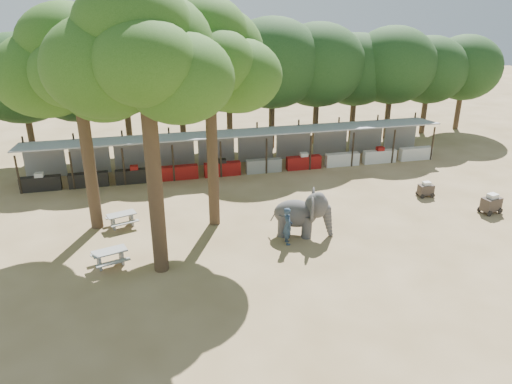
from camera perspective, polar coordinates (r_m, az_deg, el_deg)
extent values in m
plane|color=brown|center=(21.97, 5.63, -9.52)|extent=(100.00, 100.00, 0.00)
cube|color=gray|center=(33.41, -1.90, 6.76)|extent=(28.00, 2.99, 0.39)
cylinder|color=#2D2319|center=(32.53, -23.67, 1.95)|extent=(0.12, 0.12, 2.40)
cylinder|color=#2D2319|center=(34.99, -23.05, 3.78)|extent=(0.12, 0.12, 2.80)
cube|color=black|center=(33.01, -23.40, 0.88)|extent=(2.38, 0.50, 0.90)
cube|color=gray|center=(35.06, -22.97, 3.13)|extent=(2.52, 0.12, 2.00)
cylinder|color=#2D2319|center=(32.11, -18.78, 2.42)|extent=(0.12, 0.12, 2.40)
cylinder|color=#2D2319|center=(34.59, -18.50, 4.23)|extent=(0.12, 0.12, 2.80)
cube|color=black|center=(32.59, -18.58, 1.33)|extent=(2.38, 0.50, 0.90)
cube|color=gray|center=(34.67, -18.42, 3.58)|extent=(2.52, 0.12, 2.00)
cylinder|color=#2D2319|center=(31.93, -13.79, 2.88)|extent=(0.12, 0.12, 2.40)
cylinder|color=#2D2319|center=(34.43, -13.86, 4.67)|extent=(0.12, 0.12, 2.80)
cube|color=black|center=(32.41, -13.67, 1.78)|extent=(2.38, 0.50, 0.90)
cube|color=gray|center=(34.50, -13.80, 4.01)|extent=(2.52, 0.12, 2.00)
cylinder|color=#2D2319|center=(31.99, -8.78, 3.32)|extent=(0.12, 0.12, 2.40)
cylinder|color=#2D2319|center=(34.49, -9.21, 5.08)|extent=(0.12, 0.12, 2.80)
cube|color=maroon|center=(32.48, -8.74, 2.21)|extent=(2.38, 0.50, 0.90)
cube|color=gray|center=(34.56, -9.16, 4.42)|extent=(2.52, 0.12, 2.00)
cylinder|color=#2D2319|center=(32.30, -3.83, 3.73)|extent=(0.12, 0.12, 2.40)
cylinder|color=#2D2319|center=(34.77, -4.59, 5.45)|extent=(0.12, 0.12, 2.80)
cube|color=maroon|center=(32.78, -3.87, 2.63)|extent=(2.38, 0.50, 0.90)
cube|color=gray|center=(34.84, -4.56, 4.80)|extent=(2.52, 0.12, 2.00)
cylinder|color=#2D2319|center=(32.84, 1.00, 4.10)|extent=(0.12, 0.12, 2.40)
cylinder|color=#2D2319|center=(35.28, -0.08, 5.78)|extent=(0.12, 0.12, 2.80)
cube|color=gray|center=(33.31, 0.89, 3.02)|extent=(2.38, 0.50, 0.90)
cube|color=gray|center=(35.35, -0.06, 5.13)|extent=(2.52, 0.12, 2.00)
cylinder|color=#2D2319|center=(33.61, 5.65, 4.44)|extent=(0.12, 0.12, 2.40)
cylinder|color=#2D2319|center=(35.99, 4.29, 6.06)|extent=(0.12, 0.12, 2.80)
cube|color=maroon|center=(34.07, 5.47, 3.37)|extent=(2.38, 0.50, 0.90)
cube|color=gray|center=(36.06, 4.29, 5.43)|extent=(2.52, 0.12, 2.00)
cylinder|color=#2D2319|center=(34.59, 10.06, 4.72)|extent=(0.12, 0.12, 2.40)
cylinder|color=#2D2319|center=(36.91, 8.47, 6.30)|extent=(0.12, 0.12, 2.80)
cube|color=silver|center=(35.04, 9.82, 3.68)|extent=(2.38, 0.50, 0.90)
cube|color=gray|center=(36.98, 8.46, 5.68)|extent=(2.52, 0.12, 2.00)
cylinder|color=#2D2319|center=(35.76, 14.22, 4.97)|extent=(0.12, 0.12, 2.40)
cylinder|color=#2D2319|center=(38.01, 12.43, 6.49)|extent=(0.12, 0.12, 2.80)
cube|color=silver|center=(36.20, 13.93, 3.96)|extent=(2.38, 0.50, 0.90)
cube|color=gray|center=(38.08, 12.41, 5.89)|extent=(2.52, 0.12, 2.00)
cylinder|color=#2D2319|center=(37.11, 18.09, 5.17)|extent=(0.12, 0.12, 2.40)
cylinder|color=#2D2319|center=(39.28, 16.15, 6.65)|extent=(0.12, 0.12, 2.80)
cube|color=silver|center=(37.53, 17.76, 4.20)|extent=(2.38, 0.50, 0.90)
cube|color=gray|center=(39.34, 16.12, 6.07)|extent=(2.52, 0.12, 2.00)
cylinder|color=#332316|center=(25.64, -18.85, 5.46)|extent=(0.60, 0.60, 9.20)
cone|color=#332316|center=(24.77, -20.23, 15.65)|extent=(0.57, 0.57, 2.88)
ellipsoid|color=#1E4611|center=(25.43, -22.92, 12.25)|extent=(4.80, 4.80, 3.94)
ellipsoid|color=#1E4611|center=(24.32, -16.94, 11.67)|extent=(4.20, 4.20, 3.44)
ellipsoid|color=#1E4611|center=(25.92, -19.30, 14.28)|extent=(5.20, 5.20, 4.26)
ellipsoid|color=#1E4611|center=(23.62, -20.17, 12.71)|extent=(3.80, 3.80, 3.12)
ellipsoid|color=#1E4611|center=(25.00, -20.89, 15.66)|extent=(4.40, 4.40, 3.61)
cylinder|color=#332316|center=(20.55, -11.75, 3.85)|extent=(0.64, 0.64, 10.40)
cone|color=#332316|center=(19.54, -13.01, 18.42)|extent=(0.61, 0.61, 3.25)
ellipsoid|color=#1E4611|center=(20.03, -16.74, 13.65)|extent=(4.80, 4.80, 3.94)
ellipsoid|color=#1E4611|center=(19.23, -8.80, 12.76)|extent=(4.20, 4.20, 3.44)
ellipsoid|color=#1E4611|center=(20.73, -12.27, 16.03)|extent=(5.20, 5.20, 4.26)
ellipsoid|color=#1E4611|center=(18.38, -12.57, 14.25)|extent=(3.80, 3.80, 3.12)
ellipsoid|color=#1E4611|center=(19.75, -13.89, 17.92)|extent=(4.40, 4.40, 3.61)
cylinder|color=#332316|center=(24.71, -5.09, 6.46)|extent=(0.56, 0.56, 9.60)
cone|color=#332316|center=(23.82, -5.50, 17.61)|extent=(0.53, 0.53, 3.00)
ellipsoid|color=#1E4611|center=(24.13, -8.87, 14.07)|extent=(4.80, 4.80, 3.94)
ellipsoid|color=#1E4611|center=(23.67, -2.17, 13.17)|extent=(4.20, 4.20, 3.44)
ellipsoid|color=#1E4611|center=(25.02, -5.33, 15.92)|extent=(5.20, 5.20, 4.26)
ellipsoid|color=#1E4611|center=(22.68, -4.90, 14.48)|extent=(3.80, 3.80, 3.12)
ellipsoid|color=#1E4611|center=(23.98, -6.31, 17.52)|extent=(4.40, 4.40, 3.61)
cylinder|color=#332316|center=(38.44, -23.47, 6.04)|extent=(0.44, 0.44, 3.74)
ellipsoid|color=black|center=(37.67, -24.34, 11.35)|extent=(6.46, 5.95, 5.61)
cylinder|color=#332316|center=(37.97, -18.52, 6.57)|extent=(0.44, 0.44, 3.74)
ellipsoid|color=black|center=(37.20, -19.23, 11.97)|extent=(6.46, 5.95, 5.61)
cylinder|color=#332316|center=(37.80, -13.47, 7.05)|extent=(0.44, 0.44, 3.74)
ellipsoid|color=black|center=(37.02, -13.99, 12.50)|extent=(6.46, 5.95, 5.61)
cylinder|color=#332316|center=(37.91, -8.40, 7.48)|extent=(0.44, 0.44, 3.74)
ellipsoid|color=black|center=(37.13, -8.73, 12.92)|extent=(6.46, 5.95, 5.61)
cylinder|color=#332316|center=(38.32, -3.40, 7.85)|extent=(0.44, 0.44, 3.74)
ellipsoid|color=black|center=(37.55, -3.53, 13.24)|extent=(6.46, 5.95, 5.61)
cylinder|color=#332316|center=(39.01, 1.47, 8.15)|extent=(0.44, 0.44, 3.74)
ellipsoid|color=black|center=(38.25, 1.53, 13.45)|extent=(6.46, 5.95, 5.61)
cylinder|color=#332316|center=(39.96, 6.15, 8.38)|extent=(0.44, 0.44, 3.74)
ellipsoid|color=black|center=(39.23, 6.38, 13.56)|extent=(6.46, 5.95, 5.61)
cylinder|color=#332316|center=(41.17, 10.59, 8.55)|extent=(0.44, 0.44, 3.74)
ellipsoid|color=black|center=(40.45, 10.97, 13.57)|extent=(6.46, 5.95, 5.61)
cylinder|color=#332316|center=(42.60, 14.75, 8.66)|extent=(0.44, 0.44, 3.74)
ellipsoid|color=black|center=(41.91, 15.26, 13.51)|extent=(6.46, 5.95, 5.61)
cylinder|color=#332316|center=(44.24, 18.63, 8.73)|extent=(0.44, 0.44, 3.74)
ellipsoid|color=black|center=(43.57, 19.24, 13.38)|extent=(6.46, 5.95, 5.61)
cylinder|color=#332316|center=(46.06, 22.22, 8.75)|extent=(0.44, 0.44, 3.74)
ellipsoid|color=black|center=(45.42, 22.91, 13.21)|extent=(6.46, 5.95, 5.61)
ellipsoid|color=#3C3939|center=(24.89, 4.53, -2.45)|extent=(2.46, 1.96, 1.39)
cylinder|color=#3C3939|center=(24.86, 3.08, -3.81)|extent=(0.64, 0.64, 1.18)
cylinder|color=#3C3939|center=(25.45, 3.22, -3.15)|extent=(0.64, 0.64, 1.18)
cylinder|color=#3C3939|center=(24.80, 5.81, -3.98)|extent=(0.64, 0.64, 1.18)
cylinder|color=#3C3939|center=(25.39, 5.88, -3.31)|extent=(0.64, 0.64, 1.18)
ellipsoid|color=#3C3939|center=(24.65, 6.94, -1.54)|extent=(1.46, 1.33, 1.29)
ellipsoid|color=#3C3939|center=(24.07, 6.42, -2.05)|extent=(0.57, 1.06, 1.32)
ellipsoid|color=#3C3939|center=(25.21, 6.54, -0.86)|extent=(0.57, 1.06, 1.32)
cone|color=#3C3939|center=(25.03, 8.29, -3.48)|extent=(0.69, 0.69, 1.46)
imported|color=#26384C|center=(24.02, 3.64, -3.88)|extent=(0.47, 0.69, 1.89)
cube|color=gray|center=(23.20, -16.42, -6.51)|extent=(1.62, 1.08, 0.06)
cube|color=gray|center=(23.30, -17.50, -7.56)|extent=(0.26, 0.60, 0.69)
cube|color=gray|center=(23.46, -15.14, -7.04)|extent=(0.26, 0.60, 0.69)
cube|color=gray|center=(22.87, -16.00, -7.76)|extent=(1.50, 0.65, 0.05)
cube|color=gray|center=(23.81, -16.66, -6.57)|extent=(1.50, 0.65, 0.05)
cube|color=gray|center=(26.66, -15.13, -2.47)|extent=(1.57, 1.07, 0.06)
cube|color=gray|center=(26.70, -16.04, -3.37)|extent=(0.26, 0.58, 0.67)
cube|color=gray|center=(26.91, -14.08, -2.95)|extent=(0.26, 0.58, 0.67)
cube|color=gray|center=(26.31, -14.74, -3.47)|extent=(1.44, 0.66, 0.05)
cube|color=gray|center=(27.24, -15.39, -2.61)|extent=(1.44, 0.66, 0.05)
cube|color=#312721|center=(30.23, 25.28, -1.25)|extent=(1.15, 0.84, 0.73)
cylinder|color=black|center=(29.87, 25.15, -2.27)|extent=(0.32, 0.13, 0.31)
cylinder|color=black|center=(30.49, 26.15, -1.96)|extent=(0.32, 0.13, 0.31)
cylinder|color=black|center=(30.25, 24.17, -1.79)|extent=(0.32, 0.13, 0.31)
cylinder|color=black|center=(30.86, 25.18, -1.49)|extent=(0.32, 0.13, 0.31)
cube|color=silver|center=(30.06, 25.43, -0.43)|extent=(0.60, 0.52, 0.26)
cube|color=#312721|center=(31.15, 18.83, 0.26)|extent=(0.86, 0.52, 0.60)
cylinder|color=black|center=(30.86, 18.48, -0.50)|extent=(0.26, 0.05, 0.26)
cylinder|color=black|center=(31.21, 19.56, -0.39)|extent=(0.26, 0.05, 0.26)
cylinder|color=black|center=(31.31, 17.97, -0.10)|extent=(0.26, 0.05, 0.26)
cylinder|color=black|center=(31.65, 19.04, 0.01)|extent=(0.26, 0.05, 0.26)
cube|color=silver|center=(31.01, 18.92, 0.92)|extent=(0.43, 0.35, 0.21)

